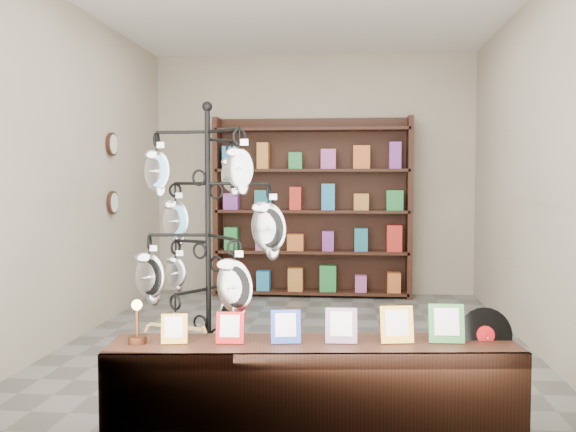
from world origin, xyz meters
name	(u,v)px	position (x,y,z in m)	size (l,w,h in m)	color
ground	(297,342)	(0.00, 0.00, 0.00)	(5.00, 5.00, 0.00)	slate
room_envelope	(297,132)	(0.00, 0.00, 1.85)	(5.00, 5.00, 5.00)	#B6AA93
display_tree	(208,236)	(-0.38, -1.82, 1.10)	(1.04, 1.04, 1.90)	black
front_shelf	(313,391)	(0.27, -2.15, 0.28)	(2.26, 0.69, 0.79)	black
back_shelving	(312,213)	(0.00, 2.30, 1.03)	(2.42, 0.36, 2.20)	black
wall_clocks	(113,174)	(-1.97, 0.80, 1.50)	(0.03, 0.24, 0.84)	black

